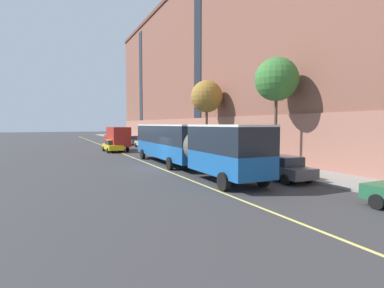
{
  "coord_description": "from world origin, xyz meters",
  "views": [
    {
      "loc": [
        -8.07,
        -22.84,
        3.55
      ],
      "look_at": [
        3.43,
        1.1,
        1.8
      ],
      "focal_mm": 28.0,
      "sensor_mm": 36.0,
      "label": 1
    }
  ],
  "objects_px": {
    "parked_car_darkgray_0": "(282,168)",
    "parked_car_darkgray_1": "(134,140)",
    "city_bus": "(184,143)",
    "parked_car_silver_5": "(162,146)",
    "street_tree_far_uptown": "(207,97)",
    "parked_car_navy_7": "(223,157)",
    "parked_car_champagne_2": "(144,142)",
    "taxi_cab": "(113,146)",
    "street_tree_mid_block": "(276,80)",
    "fire_hydrant": "(172,147)",
    "box_truck": "(117,138)",
    "parked_car_navy_4": "(185,150)"
  },
  "relations": [
    {
      "from": "parked_car_darkgray_0",
      "to": "parked_car_darkgray_1",
      "type": "relative_size",
      "value": 1.02
    },
    {
      "from": "city_bus",
      "to": "parked_car_silver_5",
      "type": "xyz_separation_m",
      "value": [
        3.37,
        14.52,
        -1.27
      ]
    },
    {
      "from": "city_bus",
      "to": "street_tree_far_uptown",
      "type": "relative_size",
      "value": 2.31
    },
    {
      "from": "parked_car_navy_7",
      "to": "parked_car_champagne_2",
      "type": "bearing_deg",
      "value": 90.45
    },
    {
      "from": "parked_car_darkgray_1",
      "to": "street_tree_far_uptown",
      "type": "height_order",
      "value": "street_tree_far_uptown"
    },
    {
      "from": "city_bus",
      "to": "parked_car_champagne_2",
      "type": "xyz_separation_m",
      "value": [
        3.31,
        22.58,
        -1.28
      ]
    },
    {
      "from": "parked_car_darkgray_1",
      "to": "parked_car_champagne_2",
      "type": "xyz_separation_m",
      "value": [
        -0.28,
        -6.63,
        0.0
      ]
    },
    {
      "from": "parked_car_darkgray_0",
      "to": "parked_car_darkgray_1",
      "type": "xyz_separation_m",
      "value": [
        0.01,
        36.4,
        -0.0
      ]
    },
    {
      "from": "parked_car_champagne_2",
      "to": "taxi_cab",
      "type": "distance_m",
      "value": 7.71
    },
    {
      "from": "city_bus",
      "to": "street_tree_mid_block",
      "type": "xyz_separation_m",
      "value": [
        6.63,
        -3.07,
        5.02
      ]
    },
    {
      "from": "parked_car_darkgray_1",
      "to": "parked_car_silver_5",
      "type": "distance_m",
      "value": 14.7
    },
    {
      "from": "street_tree_mid_block",
      "to": "parked_car_darkgray_1",
      "type": "bearing_deg",
      "value": 95.39
    },
    {
      "from": "parked_car_darkgray_0",
      "to": "fire_hydrant",
      "type": "xyz_separation_m",
      "value": [
        1.58,
        22.87,
        -0.29
      ]
    },
    {
      "from": "parked_car_silver_5",
      "to": "fire_hydrant",
      "type": "relative_size",
      "value": 6.5
    },
    {
      "from": "taxi_cab",
      "to": "street_tree_far_uptown",
      "type": "height_order",
      "value": "street_tree_far_uptown"
    },
    {
      "from": "parked_car_navy_7",
      "to": "street_tree_far_uptown",
      "type": "height_order",
      "value": "street_tree_far_uptown"
    },
    {
      "from": "parked_car_champagne_2",
      "to": "box_truck",
      "type": "bearing_deg",
      "value": -138.92
    },
    {
      "from": "parked_car_silver_5",
      "to": "taxi_cab",
      "type": "height_order",
      "value": "same"
    },
    {
      "from": "parked_car_navy_4",
      "to": "street_tree_far_uptown",
      "type": "height_order",
      "value": "street_tree_far_uptown"
    },
    {
      "from": "street_tree_far_uptown",
      "to": "fire_hydrant",
      "type": "relative_size",
      "value": 11.67
    },
    {
      "from": "street_tree_mid_block",
      "to": "parked_car_silver_5",
      "type": "bearing_deg",
      "value": 100.5
    },
    {
      "from": "taxi_cab",
      "to": "parked_car_darkgray_1",
      "type": "bearing_deg",
      "value": 63.39
    },
    {
      "from": "parked_car_darkgray_1",
      "to": "street_tree_mid_block",
      "type": "distance_m",
      "value": 33.03
    },
    {
      "from": "box_truck",
      "to": "street_tree_mid_block",
      "type": "height_order",
      "value": "street_tree_mid_block"
    },
    {
      "from": "parked_car_silver_5",
      "to": "street_tree_far_uptown",
      "type": "xyz_separation_m",
      "value": [
        3.26,
        -6.0,
        5.91
      ]
    },
    {
      "from": "taxi_cab",
      "to": "street_tree_mid_block",
      "type": "distance_m",
      "value": 23.18
    },
    {
      "from": "parked_car_navy_4",
      "to": "parked_car_navy_7",
      "type": "bearing_deg",
      "value": -89.37
    },
    {
      "from": "parked_car_champagne_2",
      "to": "parked_car_navy_7",
      "type": "xyz_separation_m",
      "value": [
        0.18,
        -22.76,
        -0.0
      ]
    },
    {
      "from": "parked_car_silver_5",
      "to": "parked_car_champagne_2",
      "type": "bearing_deg",
      "value": 90.42
    },
    {
      "from": "street_tree_far_uptown",
      "to": "parked_car_silver_5",
      "type": "bearing_deg",
      "value": 118.51
    },
    {
      "from": "taxi_cab",
      "to": "street_tree_mid_block",
      "type": "relative_size",
      "value": 0.55
    },
    {
      "from": "street_tree_mid_block",
      "to": "street_tree_far_uptown",
      "type": "xyz_separation_m",
      "value": [
        0.0,
        11.59,
        -0.38
      ]
    },
    {
      "from": "parked_car_darkgray_1",
      "to": "taxi_cab",
      "type": "relative_size",
      "value": 0.95
    },
    {
      "from": "parked_car_navy_4",
      "to": "parked_car_darkgray_0",
      "type": "bearing_deg",
      "value": -89.32
    },
    {
      "from": "parked_car_darkgray_1",
      "to": "box_truck",
      "type": "relative_size",
      "value": 0.68
    },
    {
      "from": "parked_car_champagne_2",
      "to": "taxi_cab",
      "type": "height_order",
      "value": "same"
    },
    {
      "from": "parked_car_silver_5",
      "to": "parked_car_navy_4",
      "type": "bearing_deg",
      "value": -89.7
    },
    {
      "from": "box_truck",
      "to": "parked_car_silver_5",
      "type": "bearing_deg",
      "value": -37.9
    },
    {
      "from": "parked_car_silver_5",
      "to": "box_truck",
      "type": "bearing_deg",
      "value": 142.1
    },
    {
      "from": "parked_car_silver_5",
      "to": "city_bus",
      "type": "bearing_deg",
      "value": -103.08
    },
    {
      "from": "parked_car_darkgray_0",
      "to": "fire_hydrant",
      "type": "relative_size",
      "value": 6.42
    },
    {
      "from": "parked_car_navy_7",
      "to": "street_tree_mid_block",
      "type": "height_order",
      "value": "street_tree_mid_block"
    },
    {
      "from": "parked_car_silver_5",
      "to": "taxi_cab",
      "type": "relative_size",
      "value": 0.98
    },
    {
      "from": "parked_car_silver_5",
      "to": "street_tree_far_uptown",
      "type": "distance_m",
      "value": 9.03
    },
    {
      "from": "street_tree_mid_block",
      "to": "street_tree_far_uptown",
      "type": "height_order",
      "value": "street_tree_mid_block"
    },
    {
      "from": "parked_car_darkgray_0",
      "to": "fire_hydrant",
      "type": "bearing_deg",
      "value": 86.05
    },
    {
      "from": "parked_car_navy_7",
      "to": "parked_car_darkgray_0",
      "type": "bearing_deg",
      "value": -89.26
    },
    {
      "from": "parked_car_champagne_2",
      "to": "fire_hydrant",
      "type": "xyz_separation_m",
      "value": [
        1.85,
        -6.91,
        -0.29
      ]
    },
    {
      "from": "parked_car_darkgray_0",
      "to": "taxi_cab",
      "type": "relative_size",
      "value": 0.97
    },
    {
      "from": "parked_car_darkgray_1",
      "to": "fire_hydrant",
      "type": "xyz_separation_m",
      "value": [
        1.57,
        -13.53,
        -0.29
      ]
    }
  ]
}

